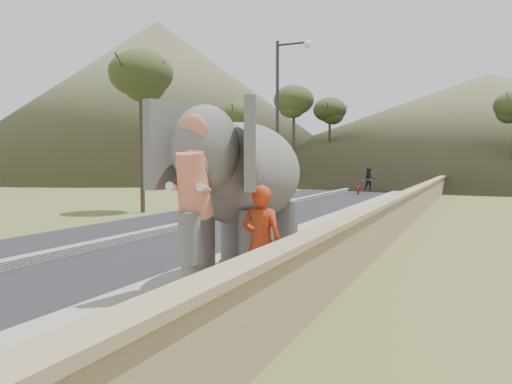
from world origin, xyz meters
TOP-DOWN VIEW (x-y plane):
  - ground at (0.00, 0.00)m, footprint 160.00×160.00m
  - road at (-5.00, 10.00)m, footprint 7.00×120.00m
  - median at (-5.00, 10.00)m, footprint 0.35×120.00m
  - walkway at (0.00, 10.00)m, footprint 3.00×120.00m
  - parapet at (1.65, 10.00)m, footprint 0.30×120.00m
  - lamppost at (-4.69, 17.61)m, footprint 1.76×0.36m
  - signboard at (-4.50, 16.95)m, footprint 0.60×0.08m
  - hill_left at (-38.00, 55.00)m, footprint 60.00×60.00m
  - hill_far at (5.00, 70.00)m, footprint 80.00×80.00m
  - elephant_and_man at (0.02, 3.19)m, footprint 2.53×4.30m
  - motorcyclist at (-3.16, 28.81)m, footprint 1.62×1.95m
  - trees at (1.58, 30.28)m, footprint 47.53×45.31m

SIDE VIEW (x-z plane):
  - ground at x=0.00m, z-range 0.00..0.00m
  - road at x=-5.00m, z-range 0.00..0.03m
  - walkway at x=0.00m, z-range 0.00..0.15m
  - median at x=-5.00m, z-range 0.00..0.22m
  - parapet at x=1.65m, z-range 0.00..1.10m
  - motorcyclist at x=-3.16m, z-range -0.22..1.62m
  - elephant_and_man at x=0.02m, z-range 0.14..3.10m
  - signboard at x=-4.50m, z-range 0.44..2.84m
  - trees at x=1.58m, z-range -0.73..8.46m
  - lamppost at x=-4.69m, z-range 0.87..8.87m
  - hill_far at x=5.00m, z-range 0.00..14.00m
  - hill_left at x=-38.00m, z-range 0.00..22.00m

